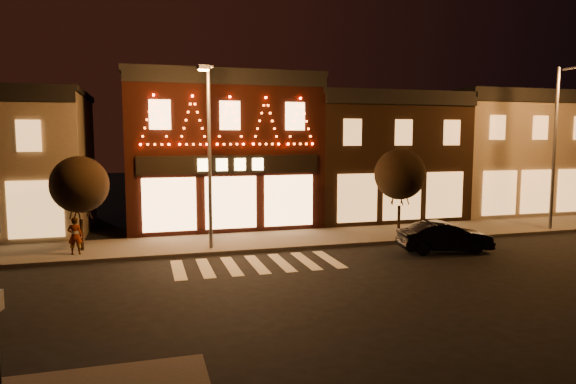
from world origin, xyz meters
name	(u,v)px	position (x,y,z in m)	size (l,w,h in m)	color
ground	(284,295)	(0.00, 0.00, 0.00)	(120.00, 120.00, 0.00)	black
sidewalk_far	(280,240)	(2.00, 8.00, 0.07)	(44.00, 4.00, 0.15)	#47423D
building_pulp	(219,151)	(0.00, 13.98, 4.16)	(10.20, 8.34, 8.30)	black
building_right_a	(371,156)	(9.50, 13.99, 3.76)	(9.20, 8.28, 7.50)	black
building_right_b	(494,153)	(18.50, 13.99, 3.91)	(9.20, 8.28, 7.80)	#756B53
streetlamp_mid	(209,145)	(-1.48, 6.54, 4.63)	(0.70, 1.75, 7.63)	#59595E
streetlamp_right	(559,135)	(16.43, 6.36, 5.04)	(0.62, 1.91, 8.33)	#59595E
tree_left	(80,185)	(-6.75, 7.87, 2.95)	(2.40, 2.40, 4.01)	black
tree_right	(400,174)	(8.09, 7.66, 3.11)	(2.53, 2.53, 4.23)	black
dark_sedan	(445,237)	(8.28, 3.92, 0.65)	(1.38, 3.95, 1.30)	black
pedestrian	(75,236)	(-6.92, 7.11, 0.92)	(0.56, 0.37, 1.55)	gray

